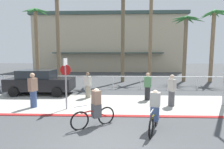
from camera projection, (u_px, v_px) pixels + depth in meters
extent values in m
plane|color=#424447|center=(113.00, 86.00, 15.56)|extent=(80.00, 80.00, 0.00)
cube|color=#ADAAA0|center=(111.00, 103.00, 9.80)|extent=(44.00, 4.00, 0.02)
cube|color=maroon|center=(109.00, 116.00, 7.81)|extent=(44.00, 0.24, 0.03)
cube|color=#BCAD8E|center=(109.00, 45.00, 31.82)|extent=(23.91, 9.67, 8.82)
cube|color=#384C47|center=(109.00, 19.00, 31.30)|extent=(24.51, 10.27, 0.50)
cube|color=#384C47|center=(108.00, 53.00, 26.68)|extent=(16.74, 1.20, 0.16)
cylinder|color=white|center=(113.00, 76.00, 13.96)|extent=(22.31, 0.08, 0.08)
cylinder|color=white|center=(4.00, 82.00, 14.31)|extent=(0.08, 0.08, 1.00)
cylinder|color=white|center=(31.00, 82.00, 14.24)|extent=(0.08, 0.08, 1.00)
cylinder|color=white|center=(58.00, 82.00, 14.16)|extent=(0.08, 0.08, 1.00)
cylinder|color=white|center=(85.00, 82.00, 14.09)|extent=(0.08, 0.08, 1.00)
cylinder|color=white|center=(113.00, 83.00, 14.02)|extent=(0.08, 0.08, 1.00)
cylinder|color=white|center=(141.00, 83.00, 13.94)|extent=(0.08, 0.08, 1.00)
cylinder|color=white|center=(169.00, 83.00, 13.87)|extent=(0.08, 0.08, 1.00)
cylinder|color=white|center=(198.00, 83.00, 13.79)|extent=(0.08, 0.08, 1.00)
cylinder|color=gray|center=(66.00, 88.00, 8.66)|extent=(0.08, 0.08, 2.20)
cube|color=white|center=(65.00, 62.00, 8.52)|extent=(0.04, 0.56, 0.36)
cylinder|color=red|center=(66.00, 70.00, 8.56)|extent=(0.52, 0.03, 0.52)
cylinder|color=#846B4C|center=(37.00, 46.00, 17.57)|extent=(0.36, 0.36, 7.14)
cone|color=#387F3D|center=(43.00, 11.00, 17.16)|extent=(1.68, 0.32, 0.61)
cone|color=#387F3D|center=(43.00, 13.00, 17.79)|extent=(1.29, 1.51, 0.67)
cone|color=#387F3D|center=(37.00, 13.00, 17.79)|extent=(0.61, 1.36, 0.71)
cone|color=#387F3D|center=(31.00, 12.00, 17.48)|extent=(1.36, 0.88, 0.57)
cone|color=#387F3D|center=(28.00, 11.00, 16.94)|extent=(1.32, 0.86, 0.63)
cone|color=#387F3D|center=(31.00, 10.00, 16.60)|extent=(0.61, 1.39, 0.75)
cone|color=#387F3D|center=(37.00, 10.00, 16.70)|extent=(1.06, 1.22, 0.63)
cylinder|color=#756047|center=(58.00, 34.00, 16.46)|extent=(0.36, 0.36, 9.25)
cylinder|color=brown|center=(123.00, 33.00, 17.16)|extent=(0.36, 0.36, 9.78)
cylinder|color=#846B4C|center=(150.00, 34.00, 18.84)|extent=(0.36, 0.36, 9.85)
cylinder|color=#756047|center=(185.00, 50.00, 17.70)|extent=(0.36, 0.36, 6.43)
cone|color=#2D6B33|center=(196.00, 20.00, 17.33)|extent=(1.96, 0.32, 0.78)
cone|color=#2D6B33|center=(190.00, 20.00, 17.83)|extent=(1.45, 1.29, 0.75)
cone|color=#2D6B33|center=(185.00, 21.00, 18.02)|extent=(0.57, 1.50, 0.81)
cone|color=#2D6B33|center=(180.00, 21.00, 18.01)|extent=(1.07, 1.54, 0.80)
cone|color=#2D6B33|center=(178.00, 20.00, 17.63)|extent=(1.57, 0.83, 0.71)
cone|color=#2D6B33|center=(179.00, 18.00, 17.07)|extent=(1.86, 0.94, 0.65)
cone|color=#2D6B33|center=(185.00, 17.00, 16.73)|extent=(1.04, 1.47, 0.58)
cone|color=#2D6B33|center=(192.00, 17.00, 16.47)|extent=(0.64, 1.90, 0.70)
cone|color=#2D6B33|center=(193.00, 18.00, 16.91)|extent=(1.28, 1.15, 0.65)
cylinder|color=#846B4C|center=(212.00, 47.00, 17.21)|extent=(0.36, 0.36, 6.90)
cone|color=#387F3D|center=(223.00, 14.00, 16.82)|extent=(1.71, 0.32, 0.85)
cone|color=#387F3D|center=(217.00, 14.00, 17.22)|extent=(1.22, 1.09, 0.75)
cone|color=#387F3D|center=(212.00, 14.00, 17.49)|extent=(0.56, 1.44, 0.57)
cone|color=#387F3D|center=(207.00, 15.00, 17.49)|extent=(1.06, 1.51, 0.79)
cone|color=#387F3D|center=(207.00, 14.00, 17.08)|extent=(1.38, 0.76, 0.82)
cone|color=#387F3D|center=(209.00, 13.00, 16.65)|extent=(1.41, 0.77, 0.73)
cone|color=#387F3D|center=(214.00, 11.00, 16.15)|extent=(1.13, 1.63, 0.62)
cone|color=#387F3D|center=(220.00, 11.00, 16.08)|extent=(0.59, 1.63, 0.64)
cone|color=#387F3D|center=(224.00, 12.00, 16.29)|extent=(1.54, 1.36, 0.72)
cube|color=black|center=(41.00, 84.00, 12.10)|extent=(4.40, 1.80, 0.80)
cube|color=#1E2328|center=(37.00, 74.00, 12.03)|extent=(2.29, 1.58, 0.56)
cylinder|color=black|center=(65.00, 87.00, 12.99)|extent=(0.66, 0.22, 0.66)
cylinder|color=black|center=(57.00, 92.00, 11.20)|extent=(0.66, 0.22, 0.66)
cylinder|color=black|center=(28.00, 87.00, 13.08)|extent=(0.66, 0.22, 0.66)
cylinder|color=black|center=(14.00, 92.00, 11.29)|extent=(0.66, 0.22, 0.66)
torus|color=black|center=(80.00, 121.00, 6.36)|extent=(0.64, 0.44, 0.72)
torus|color=black|center=(106.00, 116.00, 6.92)|extent=(0.64, 0.44, 0.72)
cylinder|color=red|center=(99.00, 113.00, 6.73)|extent=(0.61, 0.41, 0.35)
cylinder|color=red|center=(86.00, 112.00, 6.45)|extent=(0.35, 0.25, 0.07)
cylinder|color=red|center=(96.00, 112.00, 6.68)|extent=(0.05, 0.05, 0.44)
cylinder|color=silver|center=(81.00, 106.00, 6.32)|extent=(0.44, 0.30, 0.04)
cube|color=#4C4C51|center=(96.00, 111.00, 6.67)|extent=(0.42, 0.41, 0.52)
cube|color=#93705B|center=(96.00, 97.00, 6.61)|extent=(0.40, 0.43, 0.52)
sphere|color=beige|center=(96.00, 91.00, 6.58)|extent=(0.22, 0.22, 0.22)
torus|color=black|center=(151.00, 128.00, 5.77)|extent=(0.32, 0.69, 0.72)
torus|color=black|center=(156.00, 117.00, 6.78)|extent=(0.32, 0.69, 0.72)
cylinder|color=gold|center=(155.00, 116.00, 6.46)|extent=(0.30, 0.66, 0.35)
cylinder|color=gold|center=(153.00, 117.00, 5.96)|extent=(0.19, 0.37, 0.07)
cylinder|color=gold|center=(155.00, 115.00, 6.36)|extent=(0.05, 0.05, 0.44)
cylinder|color=silver|center=(152.00, 111.00, 5.76)|extent=(0.22, 0.48, 0.04)
cube|color=#384C7A|center=(155.00, 113.00, 6.35)|extent=(0.38, 0.40, 0.52)
cube|color=#B7B2A8|center=(155.00, 99.00, 6.30)|extent=(0.41, 0.37, 0.52)
sphere|color=beige|center=(155.00, 93.00, 6.27)|extent=(0.22, 0.22, 0.22)
cylinder|color=#384C7A|center=(34.00, 99.00, 9.03)|extent=(0.43, 0.43, 0.87)
cube|color=#93705B|center=(33.00, 85.00, 8.95)|extent=(0.41, 0.47, 0.67)
sphere|color=#D6A884|center=(32.00, 75.00, 8.89)|extent=(0.24, 0.24, 0.24)
cylinder|color=gray|center=(88.00, 92.00, 11.04)|extent=(0.43, 0.43, 0.79)
cube|color=#B7B2A8|center=(88.00, 81.00, 10.96)|extent=(0.47, 0.41, 0.61)
sphere|color=brown|center=(88.00, 74.00, 10.91)|extent=(0.22, 0.22, 0.22)
cylinder|color=#4C4C51|center=(171.00, 99.00, 9.27)|extent=(0.42, 0.42, 0.81)
cube|color=#B7B2A8|center=(172.00, 85.00, 9.19)|extent=(0.40, 0.47, 0.63)
sphere|color=beige|center=(172.00, 77.00, 9.13)|extent=(0.22, 0.22, 0.22)
cylinder|color=#232326|center=(147.00, 94.00, 10.51)|extent=(0.33, 0.33, 0.80)
cube|color=#4C7F51|center=(148.00, 82.00, 10.43)|extent=(0.41, 0.28, 0.62)
sphere|color=#D6A884|center=(148.00, 74.00, 10.38)|extent=(0.22, 0.22, 0.22)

